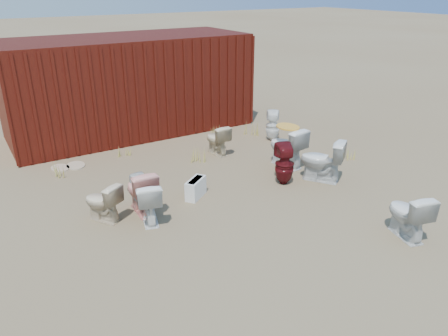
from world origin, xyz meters
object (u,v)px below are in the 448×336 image
toilet_back_beige_right (217,139)px  loose_tank (196,188)px  shipping_container (129,85)px  toilet_front_a (148,201)px  toilet_back_a (141,192)px  toilet_back_yellowlid (287,147)px  toilet_front_e (322,161)px  toilet_back_beige_left (102,202)px  toilet_front_pink (141,191)px  toilet_back_e (273,126)px  toilet_front_maroon (284,164)px  toilet_front_c (408,215)px

toilet_back_beige_right → loose_tank: (-1.46, -1.68, -0.17)m
shipping_container → toilet_front_a: size_ratio=8.40×
toilet_back_beige_right → shipping_container: bearing=-71.7°
toilet_back_a → toilet_back_yellowlid: (3.33, 0.18, 0.12)m
toilet_front_e → toilet_back_yellowlid: size_ratio=0.98×
toilet_back_a → toilet_back_beige_left: toilet_back_beige_left is taller
toilet_front_pink → toilet_back_a: toilet_front_pink is taller
toilet_back_yellowlid → toilet_front_e: bearing=88.8°
loose_tank → toilet_back_beige_right: bearing=12.9°
toilet_back_beige_left → loose_tank: (1.68, -0.06, -0.15)m
toilet_front_e → toilet_back_beige_left: 4.18m
toilet_back_e → toilet_back_a: bearing=58.4°
toilet_front_e → toilet_back_yellowlid: (-0.10, 0.94, 0.01)m
toilet_front_maroon → loose_tank: 1.79m
toilet_front_a → toilet_back_a: (0.06, 0.47, -0.04)m
toilet_front_maroon → toilet_back_a: toilet_front_maroon is taller
toilet_front_e → toilet_back_beige_right: (-0.98, 2.33, -0.08)m
toilet_front_maroon → toilet_back_a: bearing=11.9°
shipping_container → toilet_front_e: size_ratio=7.15×
toilet_front_maroon → toilet_back_beige_right: size_ratio=1.18×
toilet_back_beige_left → toilet_back_yellowlid: size_ratio=0.77×
toilet_front_c → toilet_front_maroon: (-0.36, 2.49, 0.03)m
toilet_front_e → toilet_back_yellowlid: toilet_back_yellowlid is taller
shipping_container → toilet_front_pink: shipping_container is taller
toilet_back_a → loose_tank: (0.99, -0.11, -0.14)m
shipping_container → toilet_front_pink: 4.69m
toilet_front_e → toilet_back_a: 3.52m
toilet_back_yellowlid → loose_tank: bearing=-0.2°
toilet_front_pink → toilet_front_e: bearing=172.7°
toilet_front_a → toilet_back_beige_right: bearing=-125.3°
shipping_container → toilet_front_a: bearing=-107.8°
toilet_front_a → toilet_back_yellowlid: 3.46m
shipping_container → toilet_back_a: 4.59m
toilet_front_c → toilet_back_beige_right: toilet_front_c is taller
toilet_front_maroon → toilet_front_pink: bearing=14.2°
toilet_front_c → loose_tank: toilet_front_c is taller
toilet_front_e → shipping_container: bearing=-102.0°
toilet_front_pink → toilet_back_e: bearing=-153.6°
toilet_back_yellowlid → loose_tank: toilet_back_yellowlid is taller
toilet_front_c → toilet_front_e: toilet_front_e is taller
toilet_front_e → toilet_back_beige_right: toilet_front_e is taller
toilet_front_maroon → toilet_back_beige_left: (-3.42, 0.44, -0.07)m
toilet_back_a → toilet_front_e: bearing=161.1°
shipping_container → toilet_front_pink: (-1.50, -4.37, -0.81)m
shipping_container → toilet_back_beige_left: (-2.15, -4.32, -0.87)m
toilet_front_c → loose_tank: 3.56m
toilet_front_a → toilet_back_beige_right: toilet_front_a is taller
toilet_back_a → shipping_container: bearing=-115.3°
toilet_back_beige_left → toilet_back_e: 5.09m
toilet_front_maroon → loose_tank: size_ratio=1.60×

